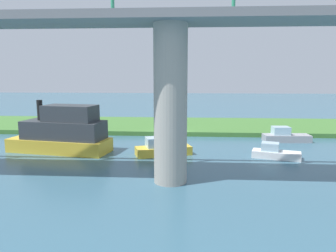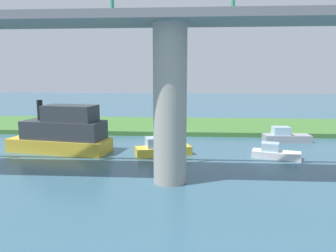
% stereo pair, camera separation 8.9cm
% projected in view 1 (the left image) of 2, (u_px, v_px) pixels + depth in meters
% --- Properties ---
extents(ground_plane, '(160.00, 160.00, 0.00)m').
position_uv_depth(ground_plane, '(170.00, 136.00, 35.58)').
color(ground_plane, '#386075').
extents(grassy_bank, '(80.00, 12.00, 0.50)m').
position_uv_depth(grassy_bank, '(173.00, 125.00, 41.44)').
color(grassy_bank, '#427533').
rests_on(grassy_bank, ground).
extents(bridge_pylon, '(2.10, 2.10, 9.96)m').
position_uv_depth(bridge_pylon, '(170.00, 105.00, 19.83)').
color(bridge_pylon, '#9E998E').
rests_on(bridge_pylon, ground).
extents(bridge_span, '(55.76, 4.30, 3.25)m').
position_uv_depth(bridge_span, '(171.00, 14.00, 18.96)').
color(bridge_span, slate).
rests_on(bridge_span, bridge_pylon).
extents(person_on_bank, '(0.45, 0.45, 1.39)m').
position_uv_depth(person_on_bank, '(163.00, 122.00, 38.24)').
color(person_on_bank, '#2D334C').
rests_on(person_on_bank, grassy_bank).
extents(mooring_post, '(0.20, 0.20, 0.74)m').
position_uv_depth(mooring_post, '(165.00, 127.00, 36.32)').
color(mooring_post, brown).
rests_on(mooring_post, grassy_bank).
extents(motorboat_red, '(9.43, 4.50, 4.62)m').
position_uv_depth(motorboat_red, '(62.00, 133.00, 28.32)').
color(motorboat_red, gold).
rests_on(motorboat_red, ground).
extents(skiff_small, '(4.75, 1.89, 1.56)m').
position_uv_depth(skiff_small, '(285.00, 136.00, 32.78)').
color(skiff_small, '#99999E').
rests_on(skiff_small, ground).
extents(houseboat_blue, '(5.04, 3.20, 1.58)m').
position_uv_depth(houseboat_blue, '(162.00, 149.00, 27.33)').
color(houseboat_blue, gold).
rests_on(houseboat_blue, ground).
extents(pontoon_yellow, '(4.07, 2.43, 1.28)m').
position_uv_depth(pontoon_yellow, '(275.00, 153.00, 26.34)').
color(pontoon_yellow, white).
rests_on(pontoon_yellow, ground).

